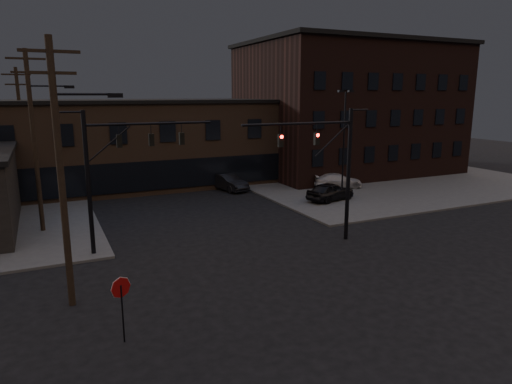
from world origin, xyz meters
The scene contains 15 objects.
ground centered at (0.00, 0.00, 0.00)m, with size 140.00×140.00×0.00m, color black.
sidewalk_ne centered at (22.00, 22.00, 0.07)m, with size 30.00×30.00×0.15m, color #474744.
building_row centered at (0.00, 28.00, 4.00)m, with size 40.00×12.00×8.00m, color brown.
building_right centered at (22.00, 26.00, 7.00)m, with size 22.00×16.00×14.00m, color black.
traffic_signal_near centered at (5.36, 4.50, 4.93)m, with size 7.12×0.24×8.00m.
traffic_signal_far centered at (-6.72, 8.00, 5.01)m, with size 7.12×0.24×8.00m.
stop_sign centered at (-8.00, -1.99, 1.84)m, with size 0.72×0.33×2.48m.
utility_pole_near centered at (-9.43, 2.00, 5.87)m, with size 3.70×0.28×11.00m.
utility_pole_mid centered at (-10.44, 14.00, 6.13)m, with size 3.70×0.28×11.50m.
utility_pole_far centered at (-11.50, 26.00, 5.78)m, with size 2.20×0.28×11.00m.
lot_light_a centered at (13.00, 14.00, 5.51)m, with size 1.50×0.28×9.14m.
lot_light_b centered at (19.00, 19.00, 5.51)m, with size 1.50×0.28×9.14m.
parked_car_lot_a centered at (11.27, 13.21, 0.91)m, with size 1.79×4.45×1.52m, color black.
parked_car_lot_b centered at (14.91, 17.36, 0.82)m, with size 1.88×4.61×1.34m, color silver.
car_crossing centered at (5.31, 21.33, 0.77)m, with size 1.62×4.65×1.53m, color black.
Camera 1 is at (-10.08, -17.63, 8.79)m, focal length 32.00 mm.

